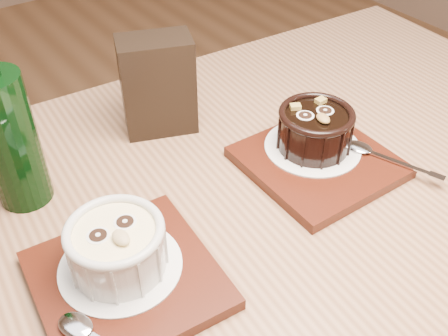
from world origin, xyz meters
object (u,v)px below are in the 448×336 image
Objects in this scene: condiment_stand at (158,85)px; tray_left at (127,280)px; table at (245,280)px; green_bottle at (8,136)px; tray_right at (318,162)px; ramekin_dark at (315,128)px; ramekin_white at (117,245)px.

tray_left is at bearing -127.52° from condiment_stand.
table is 0.33m from green_bottle.
table is 0.29m from condiment_stand.
green_bottle is at bearing 153.24° from tray_right.
green_bottle reaches higher than tray_left.
tray_right is at bearing 5.08° from tray_left.
table is at bearing -146.18° from ramekin_dark.
condiment_stand is at bearing 139.06° from ramekin_dark.
ramekin_dark reaches higher than table.
green_bottle is (-0.34, 0.15, 0.05)m from ramekin_dark.
condiment_stand is at bearing 121.20° from tray_right.
tray_left is (-0.15, 0.01, 0.10)m from table.
table is 0.18m from tray_left.
ramekin_white is 0.42× the size of green_bottle.
green_bottle reaches higher than ramekin_white.
tray_left is 0.04m from ramekin_white.
ramekin_white is 0.30m from tray_right.
condiment_stand is (0.03, 0.24, 0.16)m from table.
green_bottle is (-0.04, 0.20, 0.09)m from tray_left.
ramekin_dark is (0.31, 0.05, 0.04)m from tray_left.
ramekin_dark is 0.71× the size of condiment_stand.
condiment_stand is (0.18, 0.23, 0.06)m from tray_left.
tray_left is 0.75× the size of green_bottle.
ramekin_white is 0.31m from ramekin_dark.
green_bottle is (-0.19, 0.21, 0.18)m from table.
ramekin_white is 1.02× the size of ramekin_dark.
table is 12.52× the size of ramekin_dark.
tray_left is at bearing 175.44° from table.
ramekin_white is at bearing -160.57° from ramekin_dark.
ramekin_white reaches higher than tray_left.
tray_left reaches higher than table.
tray_right is 0.24m from condiment_stand.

